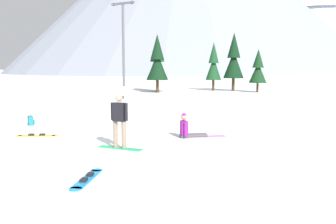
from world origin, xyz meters
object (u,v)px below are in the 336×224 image
Objects in this scene: loose_snowboard_far_spare at (37,136)px; ski_lift_tower at (123,38)px; pine_tree_slender at (157,61)px; pine_tree_leaning at (258,69)px; snowboarder_foreground at (119,120)px; pine_tree_twin at (214,64)px; pine_tree_short at (157,63)px; pine_tree_broad at (234,59)px; snowboarder_midground at (188,129)px; loose_snowboard_near_left at (87,178)px; backpack_teal at (31,121)px.

ski_lift_tower is at bearing 121.55° from loose_snowboard_far_spare.
pine_tree_slender is (-8.60, 23.18, 3.35)m from loose_snowboard_far_spare.
loose_snowboard_far_spare is 29.10m from pine_tree_leaning.
pine_tree_slender is 14.65m from ski_lift_tower.
snowboarder_foreground is 0.32× the size of pine_tree_twin.
pine_tree_twin is at bearing 41.07° from pine_tree_short.
pine_tree_broad is 1.07× the size of pine_tree_slender.
ski_lift_tower reaches higher than snowboarder_midground.
pine_tree_twin reaches higher than snowboarder_midground.
loose_snowboard_near_left is 0.29× the size of pine_tree_short.
pine_tree_short is at bearing 118.37° from loose_snowboard_near_left.
loose_snowboard_near_left is at bearing -61.63° from pine_tree_short.
pine_tree_short is 0.49× the size of ski_lift_tower.
pine_tree_broad reaches higher than snowboarder_foreground.
snowboarder_foreground is at bearing -77.56° from pine_tree_broad.
pine_tree_broad is at bearing 15.51° from pine_tree_twin.
loose_snowboard_far_spare is 24.95m from pine_tree_slender.
loose_snowboard_near_left is 0.14× the size of ski_lift_tower.
backpack_teal reaches higher than loose_snowboard_near_left.
pine_tree_broad is (-7.79, 27.29, 3.29)m from snowboarder_midground.
pine_tree_slender is at bearing -58.39° from pine_tree_short.
pine_tree_leaning reaches higher than loose_snowboard_near_left.
pine_tree_broad is (2.22, 0.62, 0.57)m from pine_tree_twin.
ski_lift_tower reaches higher than pine_tree_broad.
pine_tree_twin is 7.33m from pine_tree_slender.
snowboarder_foreground is 1.06× the size of loose_snowboard_near_left.
pine_tree_twin is at bearing 107.39° from loose_snowboard_near_left.
snowboarder_foreground is 0.31× the size of pine_tree_short.
loose_snowboard_far_spare is at bearing -68.76° from pine_tree_short.
snowboarder_midground is at bearing 7.83° from backpack_teal.
snowboarder_foreground is at bearing -1.40° from loose_snowboard_far_spare.
pine_tree_broad reaches higher than loose_snowboard_far_spare.
snowboarder_midground is 3.34× the size of backpack_teal.
loose_snowboard_far_spare is at bearing -80.89° from pine_tree_twin.
pine_tree_slender reaches higher than loose_snowboard_far_spare.
snowboarder_midground reaches higher than loose_snowboard_near_left.
pine_tree_short is 2.17m from pine_tree_slender.
snowboarder_foreground is 6.79m from backpack_teal.
pine_tree_short reaches higher than pine_tree_leaning.
pine_tree_twin reaches higher than loose_snowboard_far_spare.
loose_snowboard_near_left is at bearing -81.42° from pine_tree_leaning.
pine_tree_broad reaches higher than snowboarder_midground.
loose_snowboard_far_spare is at bearing -152.89° from snowboarder_midground.
ski_lift_tower is at bearing 144.66° from pine_tree_short.
loose_snowboard_near_left is 32.13m from pine_tree_short.
snowboarder_foreground is 0.15× the size of ski_lift_tower.
snowboarder_midground is at bearing 91.67° from loose_snowboard_near_left.
ski_lift_tower is (-23.85, 32.20, 5.83)m from snowboarder_foreground.
pine_tree_broad reaches higher than loose_snowboard_near_left.
pine_tree_twin is at bearing 94.83° from backpack_teal.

